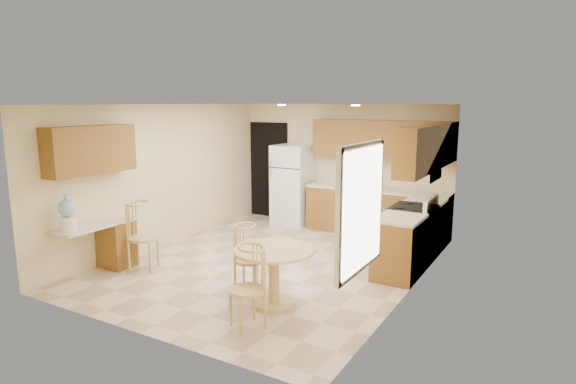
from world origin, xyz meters
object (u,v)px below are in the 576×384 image
Objects in this scene: dining_table at (274,269)px; chair_table_a at (245,253)px; refrigerator at (293,185)px; stove at (412,234)px; chair_desk at (137,231)px; chair_table_b at (243,282)px; water_crock at (68,214)px.

dining_table is 1.11× the size of chair_table_a.
refrigerator is 3.14m from stove.
stove reaches higher than chair_desk.
dining_table is 1.08× the size of chair_table_b.
water_crock is at bearing -165.47° from dining_table.
refrigerator is at bearing -36.01° from chair_table_b.
chair_desk reaches higher than dining_table.
chair_table_b is (0.60, -0.90, 0.02)m from chair_table_a.
water_crock reaches higher than chair_table_a.
refrigerator reaches higher than dining_table.
refrigerator is at bearing -171.70° from chair_table_a.
chair_table_a is at bearing -25.33° from chair_table_b.
refrigerator is 4.90m from chair_table_b.
chair_desk is 2.01× the size of water_crock.
chair_table_a is 2.57m from water_crock.
chair_table_a is at bearing 21.25° from water_crock.
dining_table is 0.75m from chair_table_b.
chair_table_a is 1.08m from chair_table_b.
dining_table is 1.97× the size of water_crock.
refrigerator is 3.75m from chair_desk.
stove is 1.06× the size of chair_desk.
chair_table_a is at bearing 163.51° from dining_table.
stove is 5.16m from water_crock.
chair_table_a is 0.97× the size of chair_table_b.
chair_table_a is at bearing -70.07° from refrigerator.
refrigerator is 4.21m from dining_table.
refrigerator is at bearing 146.85° from chair_desk.
dining_table is 0.58m from chair_table_a.
dining_table is at bearing -63.76° from refrigerator.
water_crock is (-2.91, -0.75, 0.51)m from dining_table.
water_crock is at bearing -103.08° from refrigerator.
chair_table_b is at bearing 0.26° from water_crock.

